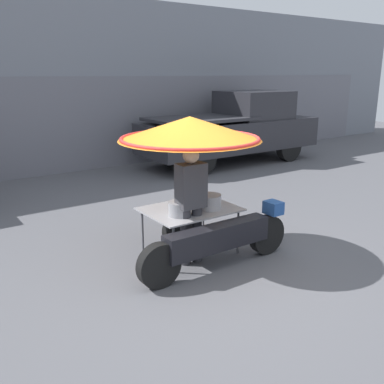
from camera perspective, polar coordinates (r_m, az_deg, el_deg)
ground_plane at (r=5.67m, az=2.82°, el=-10.39°), size 36.00×36.00×0.00m
shopfront_building at (r=12.11m, az=-20.44°, el=13.17°), size 28.00×2.06×4.36m
vendor_motorcycle_cart at (r=5.69m, az=0.23°, el=5.65°), size 2.32×1.91×1.93m
vendor_person at (r=5.57m, az=-0.12°, el=-1.07°), size 0.38×0.22×1.58m
pickup_truck at (r=12.23m, az=5.68°, el=8.41°), size 5.25×1.79×1.99m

